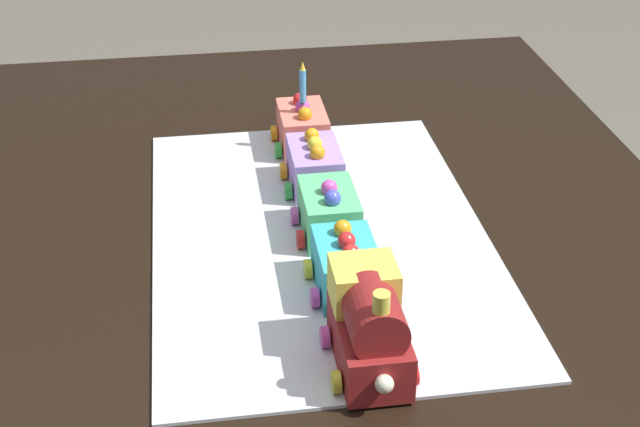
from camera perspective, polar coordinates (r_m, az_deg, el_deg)
name	(u,v)px	position (r m, az deg, el deg)	size (l,w,h in m)	color
dining_table	(305,340)	(1.14, -0.89, -7.74)	(1.40, 1.00, 0.74)	black
cake_board	(320,236)	(1.13, 0.00, -1.40)	(0.60, 0.40, 0.00)	silver
cake_locomotive	(370,325)	(0.91, 3.04, -6.79)	(0.14, 0.08, 0.12)	maroon
cake_car_tanker_turquoise	(346,266)	(1.02, 1.60, -3.22)	(0.10, 0.08, 0.07)	#38B7C6
cake_car_hopper_mint_green	(329,212)	(1.12, 0.56, 0.07)	(0.10, 0.08, 0.07)	#59CC7A
cake_car_caboose_lavender	(315,166)	(1.22, -0.32, 2.89)	(0.10, 0.08, 0.07)	#AD84E0
cake_car_flatbed_coral	(303,128)	(1.33, -1.07, 5.24)	(0.10, 0.08, 0.07)	#F27260
birthday_candle	(303,83)	(1.29, -1.06, 7.98)	(0.01, 0.01, 0.06)	#4CA5E5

